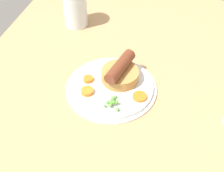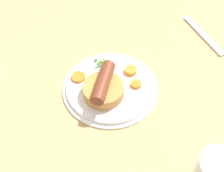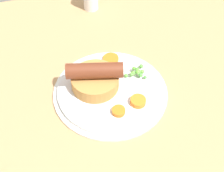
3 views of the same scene
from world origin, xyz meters
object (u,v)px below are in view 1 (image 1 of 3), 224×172
carrot_slice_3 (88,79)px  carrot_slice_1 (140,97)px  pea_pile (112,102)px  carrot_slice_0 (87,91)px  sausage_pudding (120,73)px  drinking_glass (75,7)px  dinner_plate (111,87)px

carrot_slice_3 → carrot_slice_1: bearing=-99.1°
pea_pile → carrot_slice_0: size_ratio=1.55×
carrot_slice_0 → pea_pile: bearing=-106.1°
sausage_pudding → carrot_slice_1: (-5.07, -6.49, -2.00)cm
pea_pile → carrot_slice_3: size_ratio=1.84×
carrot_slice_1 → drinking_glass: (28.05, 27.35, 4.47)cm
drinking_glass → sausage_pudding: bearing=-137.8°
carrot_slice_1 → carrot_slice_3: bearing=80.9°
dinner_plate → carrot_slice_3: bearing=89.5°
dinner_plate → sausage_pudding: size_ratio=2.04×
drinking_glass → carrot_slice_3: bearing=-153.4°
carrot_slice_0 → carrot_slice_1: 13.39cm
carrot_slice_3 → drinking_glass: 29.10cm
sausage_pudding → drinking_glass: size_ratio=0.95×
dinner_plate → pea_pile: pea_pile is taller
carrot_slice_0 → dinner_plate: bearing=-50.0°
dinner_plate → carrot_slice_3: 6.54cm
sausage_pudding → carrot_slice_0: (-7.14, 6.74, -1.80)cm
pea_pile → carrot_slice_1: pea_pile is taller
carrot_slice_0 → carrot_slice_3: bearing=15.7°
pea_pile → carrot_slice_0: pea_pile is taller
carrot_slice_0 → carrot_slice_1: bearing=-81.1°
carrot_slice_1 → carrot_slice_0: bearing=98.9°
pea_pile → carrot_slice_3: bearing=52.5°
dinner_plate → sausage_pudding: bearing=-29.2°
dinner_plate → pea_pile: (-6.43, -2.05, 1.86)cm
dinner_plate → sausage_pudding: 4.53cm
dinner_plate → carrot_slice_3: size_ratio=9.09×
sausage_pudding → carrot_slice_1: 8.48cm
sausage_pudding → carrot_slice_0: bearing=149.8°
carrot_slice_1 → pea_pile: bearing=124.7°
dinner_plate → carrot_slice_1: size_ratio=6.71×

